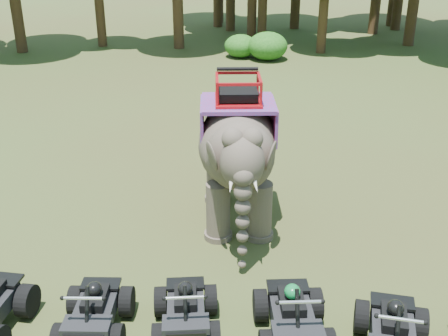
{
  "coord_description": "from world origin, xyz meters",
  "views": [
    {
      "loc": [
        0.79,
        -9.76,
        6.93
      ],
      "look_at": [
        0.0,
        1.2,
        1.9
      ],
      "focal_mm": 45.0,
      "sensor_mm": 36.0,
      "label": 1
    }
  ],
  "objects": [
    {
      "name": "atv_2",
      "position": [
        -0.47,
        -1.81,
        0.59
      ],
      "size": [
        1.38,
        1.75,
        1.18
      ],
      "primitive_type": null,
      "rotation": [
        0.0,
        0.0,
        0.14
      ],
      "color": "black",
      "rests_on": "ground"
    },
    {
      "name": "atv_3",
      "position": [
        1.42,
        -1.86,
        0.64
      ],
      "size": [
        1.44,
        1.85,
        1.27
      ],
      "primitive_type": null,
      "rotation": [
        0.0,
        0.0,
        0.11
      ],
      "color": "black",
      "rests_on": "ground"
    },
    {
      "name": "elephant",
      "position": [
        0.24,
        2.4,
        1.83
      ],
      "size": [
        2.32,
        4.51,
        3.65
      ],
      "primitive_type": null,
      "rotation": [
        0.0,
        0.0,
        0.1
      ],
      "color": "#4E4238",
      "rests_on": "ground"
    },
    {
      "name": "atv_1",
      "position": [
        -2.08,
        -1.96,
        0.6
      ],
      "size": [
        1.27,
        1.69,
        1.2
      ],
      "primitive_type": null,
      "rotation": [
        0.0,
        0.0,
        0.05
      ],
      "color": "black",
      "rests_on": "ground"
    },
    {
      "name": "ground",
      "position": [
        0.0,
        0.0,
        0.0
      ],
      "size": [
        110.0,
        110.0,
        0.0
      ],
      "primitive_type": "plane",
      "color": "#47381E",
      "rests_on": "ground"
    },
    {
      "name": "atv_4",
      "position": [
        3.09,
        -2.17,
        0.63
      ],
      "size": [
        1.48,
        1.87,
        1.27
      ],
      "primitive_type": null,
      "rotation": [
        0.0,
        0.0,
        -0.15
      ],
      "color": "black",
      "rests_on": "ground"
    }
  ]
}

